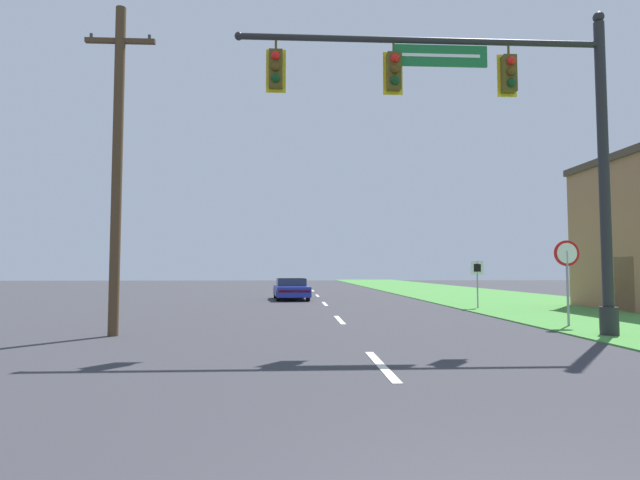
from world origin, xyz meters
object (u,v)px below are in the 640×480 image
Objects in this scene: stop_sign at (567,263)px; utility_pole_near at (117,163)px; signal_mast at (506,128)px; route_sign_post at (477,273)px; car_ahead at (291,289)px.

utility_pole_near is (-12.63, -1.35, 2.57)m from stop_sign.
route_sign_post is at bearing 74.16° from signal_mast.
route_sign_post is (-0.11, 6.97, -0.34)m from stop_sign.
stop_sign is 0.29× the size of utility_pole_near.
signal_mast is at bearing -141.88° from stop_sign.
utility_pole_near is (-9.95, 0.75, -0.84)m from signal_mast.
signal_mast reaches higher than car_ahead.
route_sign_post is at bearing -41.77° from car_ahead.
signal_mast is 4.75× the size of route_sign_post.
utility_pole_near is (-4.40, -15.57, 3.83)m from car_ahead.
utility_pole_near is at bearing 175.67° from signal_mast.
car_ahead is at bearing 108.76° from signal_mast.
signal_mast is 17.86m from car_ahead.
signal_mast is at bearing -105.84° from route_sign_post.
route_sign_post is at bearing 90.87° from stop_sign.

